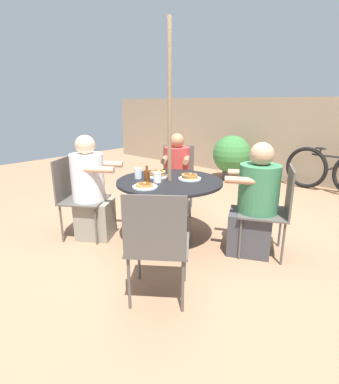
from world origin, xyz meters
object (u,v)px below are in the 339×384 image
diner_west (91,193)px  potted_shrub (232,155)px  coffee_cup (157,177)px  patio_chair_south (178,174)px  diner_east (254,205)px  pancake_plate_a (190,177)px  pancake_plate_b (158,174)px  bicycle (330,171)px  pancake_plate_c (145,186)px  patio_chair_west (76,193)px  patio_table (170,190)px  patio_chair_north (157,241)px  drinking_glass_a (138,173)px  patio_chair_east (274,206)px  syrup_bottle (147,175)px  diner_south (177,178)px

diner_west → potted_shrub: (-0.20, 3.44, -0.04)m
coffee_cup → potted_shrub: (-0.90, 3.09, -0.27)m
patio_chair_south → diner_east: bearing=125.6°
pancake_plate_a → pancake_plate_b: bearing=-157.0°
patio_chair_south → diner_west: 1.37m
diner_east → bicycle: bearing=-25.3°
pancake_plate_c → patio_chair_west: bearing=-166.6°
patio_chair_south → pancake_plate_b: 0.96m
patio_table → patio_chair_north: (0.64, -0.87, -0.08)m
bicycle → patio_table: bearing=-98.5°
patio_table → drinking_glass_a: 0.39m
potted_shrub → bicycle: bearing=10.4°
patio_chair_east → coffee_cup: patio_chair_east is taller
patio_chair_south → patio_chair_west: (-0.28, -1.47, 0.00)m
patio_chair_west → syrup_bottle: (0.76, 0.40, 0.25)m
patio_table → diner_west: diner_west is taller
syrup_bottle → potted_shrub: bearing=104.2°
patio_table → pancake_plate_b: 0.25m
diner_south → pancake_plate_c: (0.52, -1.10, 0.22)m
diner_east → drinking_glass_a: 1.27m
patio_chair_east → pancake_plate_b: patio_chair_east is taller
bicycle → pancake_plate_c: bearing=-97.1°
patio_chair_west → pancake_plate_a: size_ratio=3.74×
patio_table → patio_chair_west: size_ratio=1.23×
diner_west → patio_chair_east: bearing=85.8°
diner_east → diner_south: bearing=49.8°
patio_table → bicycle: bearing=76.3°
patio_table → patio_chair_south: 1.08m
pancake_plate_c → diner_west: bearing=-171.2°
pancake_plate_b → potted_shrub: potted_shrub is taller
patio_chair_north → patio_chair_east: same height
patio_table → potted_shrub: size_ratio=1.27×
pancake_plate_c → drinking_glass_a: bearing=146.8°
diner_east → pancake_plate_a: 0.74m
pancake_plate_a → drinking_glass_a: size_ratio=2.13×
syrup_bottle → drinking_glass_a: size_ratio=1.47×
patio_chair_east → pancake_plate_c: bearing=105.3°
syrup_bottle → coffee_cup: syrup_bottle is taller
diner_west → pancake_plate_c: bearing=65.8°
diner_south → bicycle: bearing=-152.5°
diner_east → syrup_bottle: (-0.95, -0.57, 0.26)m
pancake_plate_c → bicycle: bicycle is taller
patio_chair_west → diner_west: diner_west is taller
diner_east → diner_south: size_ratio=1.03×
bicycle → diner_south: bearing=-112.1°
diner_east → pancake_plate_b: (-1.01, -0.34, 0.22)m
patio_chair_north → syrup_bottle: bearing=102.9°
pancake_plate_c → patio_chair_north: bearing=-38.0°
patio_chair_north → drinking_glass_a: bearing=107.1°
patio_chair_south → pancake_plate_a: (0.75, -0.70, 0.21)m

